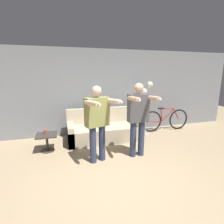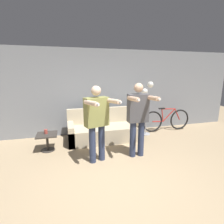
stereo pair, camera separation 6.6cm
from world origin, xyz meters
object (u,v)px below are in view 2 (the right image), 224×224
object	(u,v)px
couch	(104,130)
cat	(100,105)
floor_lamp	(147,96)
side_table	(47,139)
cup	(46,131)
bicycle	(166,120)
person_right	(138,115)
person_left	(97,119)

from	to	relation	value
couch	cat	distance (m)	0.76
floor_lamp	side_table	distance (m)	3.05
cat	cup	bearing A→B (deg)	-156.15
bicycle	cat	bearing A→B (deg)	176.92
floor_lamp	side_table	xyz separation A→B (m)	(-2.87, -0.45, -0.91)
side_table	cat	bearing A→B (deg)	25.54
floor_lamp	couch	bearing A→B (deg)	-176.81
person_right	cat	size ratio (longest dim) A/B	3.58
couch	person_left	size ratio (longest dim) A/B	1.25
person_left	bicycle	bearing A→B (deg)	12.79
couch	floor_lamp	bearing A→B (deg)	3.19
person_right	bicycle	size ratio (longest dim) A/B	0.98
person_left	floor_lamp	xyz separation A→B (m)	(1.77, 1.31, 0.26)
floor_lamp	bicycle	xyz separation A→B (m)	(0.80, 0.14, -0.86)
cat	cup	xyz separation A→B (m)	(-1.49, -0.66, -0.48)
side_table	cup	size ratio (longest dim) A/B	4.60
couch	floor_lamp	distance (m)	1.65
cat	floor_lamp	bearing A→B (deg)	-10.23
cup	person_left	bearing A→B (deg)	-39.05
cat	side_table	size ratio (longest dim) A/B	0.97
side_table	person_left	bearing A→B (deg)	-38.15
couch	cup	bearing A→B (deg)	-168.00
person_left	cup	bearing A→B (deg)	124.46
person_left	cup	xyz separation A→B (m)	(-1.12, 0.91, -0.48)
person_right	side_table	xyz separation A→B (m)	(-2.02, 0.86, -0.66)
person_left	cat	world-z (taller)	person_left
cat	side_table	distance (m)	1.75
person_left	bicycle	xyz separation A→B (m)	(2.58, 1.45, -0.59)
couch	person_right	bearing A→B (deg)	-68.46
cat	side_table	xyz separation A→B (m)	(-1.47, -0.70, -0.65)
cat	floor_lamp	xyz separation A→B (m)	(1.41, -0.25, 0.26)
bicycle	couch	bearing A→B (deg)	-174.41
cat	cup	size ratio (longest dim) A/B	4.45
cat	bicycle	bearing A→B (deg)	-3.08
cat	side_table	world-z (taller)	cat
side_table	bicycle	xyz separation A→B (m)	(3.67, 0.58, 0.05)
couch	person_left	world-z (taller)	person_left
floor_lamp	cup	distance (m)	3.01
bicycle	side_table	bearing A→B (deg)	-170.99
person_right	cup	size ratio (longest dim) A/B	15.90
couch	floor_lamp	size ratio (longest dim) A/B	1.25
cup	cat	bearing A→B (deg)	23.85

